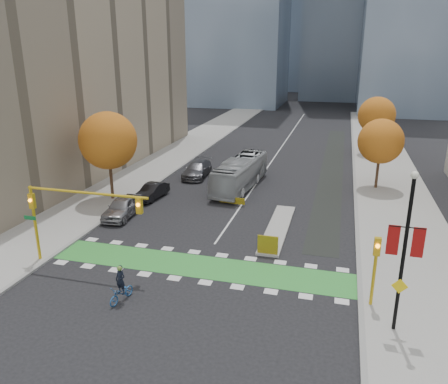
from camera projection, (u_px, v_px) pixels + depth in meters
The scene contains 22 objects.
ground at pixel (192, 277), 26.95m from camera, with size 300.00×300.00×0.00m, color black.
sidewalk_west at pixel (136, 175), 48.64m from camera, with size 7.00×120.00×0.15m, color gray.
sidewalk_east at pixel (393, 195), 41.92m from camera, with size 7.00×120.00×0.15m, color gray.
curb_west at pixel (166, 178), 47.77m from camera, with size 0.30×120.00×0.16m, color gray.
curb_east at pixel (355, 192), 42.79m from camera, with size 0.30×120.00×0.16m, color gray.
bike_crossing at pixel (199, 266), 28.33m from camera, with size 20.00×3.00×0.01m, color #2E8D32.
centre_line at pixel (282, 146), 63.66m from camera, with size 0.15×70.00×0.01m, color silver.
bike_lane_paint at pixel (332, 166), 52.62m from camera, with size 2.50×50.00×0.01m, color black.
median_island at pixel (278, 228), 34.19m from camera, with size 1.60×10.00×0.16m, color gray.
hazard_board at pixel (268, 245), 29.56m from camera, with size 1.40×0.12×1.30m, color yellow.
building_west at pixel (52, 58), 49.24m from camera, with size 16.00×44.00×25.00m, color gray.
tree_west at pixel (108, 141), 39.21m from camera, with size 5.20×5.20×8.22m.
tree_east_near at pixel (381, 141), 42.65m from camera, with size 4.40×4.40×7.08m.
tree_east_far at pixel (377, 115), 57.09m from camera, with size 4.80×4.80×7.65m.
traffic_signal_west at pixel (67, 207), 27.21m from camera, with size 8.53×0.56×5.20m.
traffic_signal_east at pixel (375, 262), 23.03m from camera, with size 0.35×0.43×4.10m.
banner_lamppost at pixel (405, 247), 20.37m from camera, with size 1.65×0.36×8.28m.
cyclist at pixel (121, 290), 24.18m from camera, with size 1.06×1.98×2.18m.
bus at pixel (240, 173), 44.05m from camera, with size 2.59×11.09×3.09m, color #989C9F.
parked_car_a at pixel (123, 207), 36.53m from camera, with size 2.03×5.04×1.72m, color gray.
parked_car_b at pixel (152, 191), 41.05m from camera, with size 1.50×4.30×1.42m, color black.
parked_car_c at pixel (197, 169), 48.11m from camera, with size 2.33×5.73×1.66m, color #4E4F54.
Camera 1 is at (8.20, -22.64, 13.36)m, focal length 35.00 mm.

